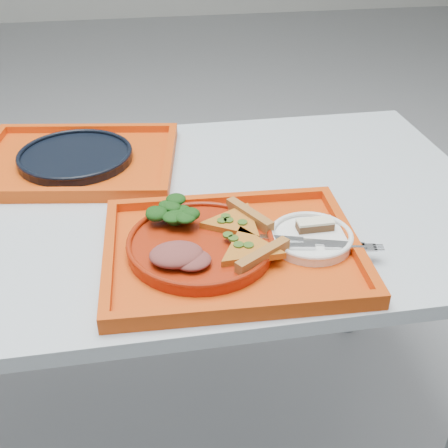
{
  "coord_description": "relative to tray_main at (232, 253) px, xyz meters",
  "views": [
    {
      "loc": [
        0.07,
        -1.01,
        1.34
      ],
      "look_at": [
        0.21,
        -0.15,
        0.78
      ],
      "focal_mm": 45.0,
      "sensor_mm": 36.0,
      "label": 1
    }
  ],
  "objects": [
    {
      "name": "tray_main",
      "position": [
        0.0,
        0.0,
        0.0
      ],
      "size": [
        0.46,
        0.37,
        0.01
      ],
      "primitive_type": "cube",
      "rotation": [
        0.0,
        0.0,
        -0.04
      ],
      "color": "#C63E0A",
      "rests_on": "table"
    },
    {
      "name": "knife",
      "position": [
        0.14,
        -0.02,
        0.02
      ],
      "size": [
        0.18,
        0.07,
        0.01
      ],
      "primitive_type": "cube",
      "rotation": [
        0.0,
        0.0,
        -0.29
      ],
      "color": "silver",
      "rests_on": "side_plate"
    },
    {
      "name": "tray_far",
      "position": [
        -0.29,
        0.41,
        0.0
      ],
      "size": [
        0.5,
        0.41,
        0.01
      ],
      "primitive_type": "cube",
      "rotation": [
        0.0,
        0.0,
        -0.15
      ],
      "color": "#C63E0A",
      "rests_on": "table"
    },
    {
      "name": "salad_heap",
      "position": [
        -0.09,
        0.08,
        0.05
      ],
      "size": [
        0.1,
        0.09,
        0.05
      ],
      "primitive_type": "ellipsoid",
      "color": "black",
      "rests_on": "dinner_plate"
    },
    {
      "name": "fork",
      "position": [
        0.16,
        -0.04,
        0.02
      ],
      "size": [
        0.19,
        0.05,
        0.01
      ],
      "primitive_type": "cube",
      "rotation": [
        0.0,
        0.0,
        -0.18
      ],
      "color": "silver",
      "rests_on": "side_plate"
    },
    {
      "name": "navy_plate",
      "position": [
        -0.29,
        0.41,
        0.01
      ],
      "size": [
        0.26,
        0.26,
        0.02
      ],
      "primitive_type": "cylinder",
      "color": "black",
      "rests_on": "tray_far"
    },
    {
      "name": "pizza_slice_b",
      "position": [
        0.02,
        0.05,
        0.03
      ],
      "size": [
        0.17,
        0.17,
        0.02
      ],
      "primitive_type": null,
      "rotation": [
        0.0,
        0.0,
        3.64
      ],
      "color": "gold",
      "rests_on": "dinner_plate"
    },
    {
      "name": "side_plate",
      "position": [
        0.14,
        0.0,
        0.01
      ],
      "size": [
        0.15,
        0.15,
        0.01
      ],
      "primitive_type": "cylinder",
      "color": "white",
      "rests_on": "tray_main"
    },
    {
      "name": "pizza_slice_a",
      "position": [
        0.02,
        -0.03,
        0.03
      ],
      "size": [
        0.16,
        0.17,
        0.02
      ],
      "primitive_type": null,
      "rotation": [
        0.0,
        0.0,
        2.14
      ],
      "color": "gold",
      "rests_on": "dinner_plate"
    },
    {
      "name": "table",
      "position": [
        -0.22,
        0.21,
        -0.08
      ],
      "size": [
        1.6,
        0.8,
        0.75
      ],
      "color": "#B0BAC5",
      "rests_on": "ground"
    },
    {
      "name": "dinner_plate",
      "position": [
        -0.05,
        0.01,
        0.02
      ],
      "size": [
        0.26,
        0.26,
        0.02
      ],
      "primitive_type": "cylinder",
      "color": "maroon",
      "rests_on": "tray_main"
    },
    {
      "name": "meat_portion",
      "position": [
        -0.1,
        -0.04,
        0.04
      ],
      "size": [
        0.09,
        0.07,
        0.03
      ],
      "primitive_type": "ellipsoid",
      "color": "brown",
      "rests_on": "dinner_plate"
    },
    {
      "name": "ground",
      "position": [
        -0.22,
        0.21,
        -0.76
      ],
      "size": [
        10.0,
        10.0,
        0.0
      ],
      "primitive_type": "plane",
      "color": "gray",
      "rests_on": "ground"
    },
    {
      "name": "dessert_bar",
      "position": [
        0.16,
        0.02,
        0.03
      ],
      "size": [
        0.07,
        0.03,
        0.02
      ],
      "rotation": [
        0.0,
        0.0,
        0.02
      ],
      "color": "#472D17",
      "rests_on": "side_plate"
    }
  ]
}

